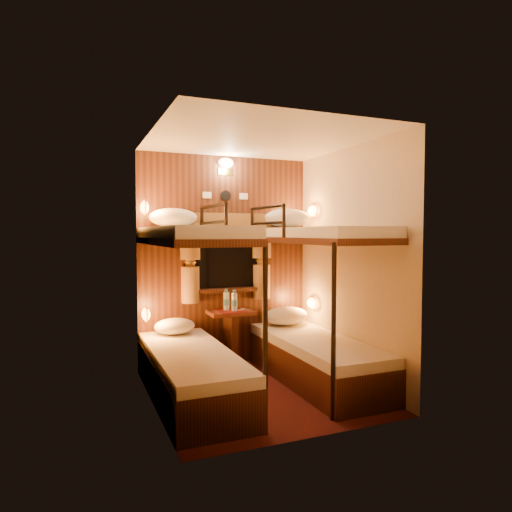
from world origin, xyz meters
name	(u,v)px	position (x,y,z in m)	size (l,w,h in m)	color
floor	(260,392)	(0.00, 0.00, 0.00)	(2.10, 2.10, 0.00)	#36120E
ceiling	(260,139)	(0.00, 0.00, 2.40)	(2.10, 2.10, 0.00)	silver
wall_back	(225,261)	(0.00, 1.05, 1.20)	(2.40, 2.40, 0.00)	#C6B293
wall_front	(315,277)	(0.00, -1.05, 1.20)	(2.40, 2.40, 0.00)	#C6B293
wall_left	(153,271)	(-1.00, 0.00, 1.20)	(2.40, 2.40, 0.00)	#C6B293
wall_right	(349,264)	(1.00, 0.00, 1.20)	(2.40, 2.40, 0.00)	#C6B293
back_panel	(225,261)	(0.00, 1.04, 1.20)	(2.00, 0.03, 2.40)	black
bunk_left	(191,339)	(-0.65, 0.07, 0.56)	(0.72, 1.90, 1.82)	black
bunk_right	(316,328)	(0.65, 0.07, 0.56)	(0.72, 1.90, 1.82)	black
window	(226,263)	(0.00, 1.00, 1.18)	(1.00, 0.12, 0.79)	black
curtains	(227,256)	(0.00, 0.97, 1.26)	(1.10, 0.22, 1.00)	olive
back_fixtures	(226,169)	(0.00, 1.00, 2.25)	(0.54, 0.09, 0.48)	black
reading_lamps	(235,259)	(0.00, 0.70, 1.24)	(2.00, 0.20, 1.25)	orange
table	(231,331)	(0.00, 0.85, 0.41)	(0.50, 0.34, 0.66)	#551F13
bottle_left	(226,301)	(-0.03, 0.90, 0.75)	(0.07, 0.07, 0.24)	#99BFE5
bottle_right	(234,302)	(0.03, 0.81, 0.75)	(0.07, 0.07, 0.24)	#99BFE5
sachet_a	(241,310)	(0.12, 0.83, 0.65)	(0.07, 0.06, 0.01)	silver
sachet_b	(242,309)	(0.17, 0.93, 0.65)	(0.06, 0.05, 0.00)	silver
pillow_lower_left	(175,326)	(-0.65, 0.78, 0.54)	(0.43, 0.31, 0.17)	white
pillow_lower_right	(286,316)	(0.65, 0.77, 0.56)	(0.53, 0.38, 0.21)	white
pillow_upper_left	(173,218)	(-0.65, 0.81, 1.69)	(0.51, 0.36, 0.20)	white
pillow_upper_right	(287,218)	(0.65, 0.74, 1.69)	(0.55, 0.39, 0.21)	white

